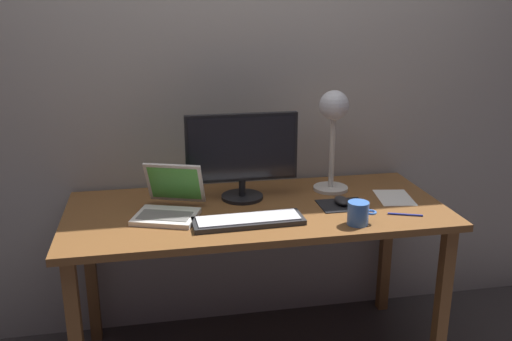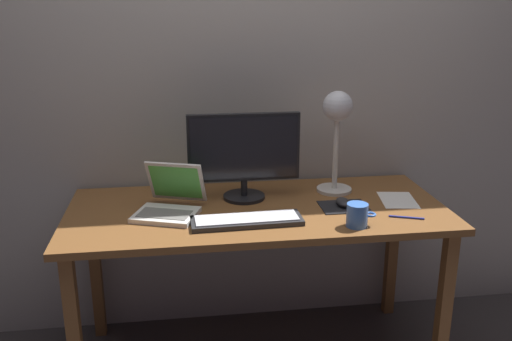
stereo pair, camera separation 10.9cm
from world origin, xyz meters
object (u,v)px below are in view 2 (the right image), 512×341
object	(u,v)px
keyboard_main	(247,220)
mouse	(343,202)
desk_lamp	(337,120)
laptop	(171,199)
pen	(406,217)
coffee_mug	(357,215)
monitor	(244,153)

from	to	relation	value
keyboard_main	mouse	world-z (taller)	mouse
desk_lamp	laptop	bearing A→B (deg)	-167.94
pen	keyboard_main	bearing A→B (deg)	176.54
desk_lamp	coffee_mug	distance (m)	0.51
monitor	laptop	distance (m)	0.37
keyboard_main	laptop	bearing A→B (deg)	150.68
laptop	coffee_mug	world-z (taller)	laptop
keyboard_main	laptop	size ratio (longest dim) A/B	1.31
mouse	coffee_mug	size ratio (longest dim) A/B	0.81
coffee_mug	pen	distance (m)	0.23
mouse	keyboard_main	bearing A→B (deg)	-163.58
keyboard_main	pen	bearing A→B (deg)	-3.46
monitor	laptop	bearing A→B (deg)	-159.43
laptop	pen	world-z (taller)	laptop
laptop	mouse	xyz separation A→B (m)	(0.73, -0.04, -0.04)
monitor	coffee_mug	bearing A→B (deg)	-43.44
laptop	keyboard_main	bearing A→B (deg)	-29.32
keyboard_main	coffee_mug	world-z (taller)	coffee_mug
mouse	pen	world-z (taller)	mouse
monitor	desk_lamp	distance (m)	0.44
monitor	laptop	xyz separation A→B (m)	(-0.32, -0.12, -0.15)
laptop	pen	xyz separation A→B (m)	(0.94, -0.21, -0.05)
pen	coffee_mug	bearing A→B (deg)	-167.13
monitor	mouse	bearing A→B (deg)	-21.53
mouse	coffee_mug	distance (m)	0.22
keyboard_main	coffee_mug	xyz separation A→B (m)	(0.42, -0.09, 0.03)
desk_lamp	pen	size ratio (longest dim) A/B	3.31
pen	desk_lamp	bearing A→B (deg)	118.70
mouse	pen	size ratio (longest dim) A/B	0.69
monitor	pen	world-z (taller)	monitor
laptop	mouse	bearing A→B (deg)	-3.14
monitor	pen	xyz separation A→B (m)	(0.62, -0.33, -0.21)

